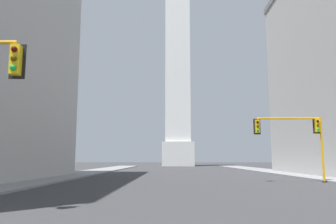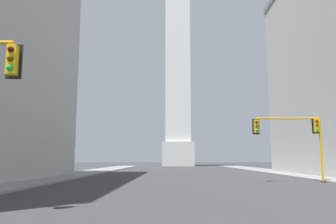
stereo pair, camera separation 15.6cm
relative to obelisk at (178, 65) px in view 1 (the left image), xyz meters
name	(u,v)px [view 1 (the left image)]	position (x,y,z in m)	size (l,w,h in m)	color
sidewalk_left	(62,176)	(-13.37, -57.59, -29.18)	(5.00, 107.98, 0.15)	gray
sidewalk_right	(317,177)	(13.37, -57.59, -29.18)	(5.00, 107.98, 0.15)	gray
obelisk	(178,65)	(0.00, 0.00, 0.00)	(8.77, 8.77, 61.65)	silver
traffic_light_mid_right	(298,132)	(8.70, -65.24, -25.13)	(5.77, 0.51, 5.37)	orange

